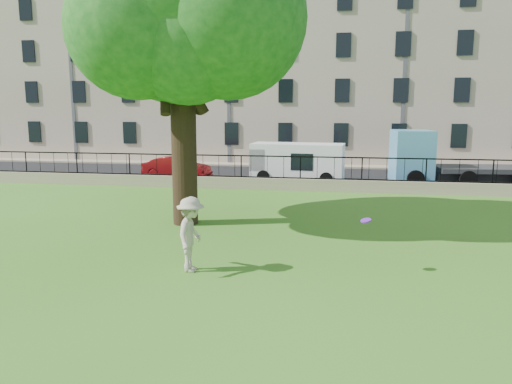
% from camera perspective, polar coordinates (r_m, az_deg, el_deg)
% --- Properties ---
extents(ground, '(120.00, 120.00, 0.00)m').
position_cam_1_polar(ground, '(13.44, 0.84, -8.36)').
color(ground, '#3B6D1A').
rests_on(ground, ground).
extents(retaining_wall, '(50.00, 0.40, 0.60)m').
position_cam_1_polar(retaining_wall, '(25.00, 5.06, 0.85)').
color(retaining_wall, gray).
rests_on(retaining_wall, ground).
extents(iron_railing, '(50.00, 0.05, 1.13)m').
position_cam_1_polar(iron_railing, '(24.88, 5.09, 2.79)').
color(iron_railing, black).
rests_on(iron_railing, retaining_wall).
extents(street, '(60.00, 9.00, 0.01)m').
position_cam_1_polar(street, '(29.68, 5.79, 1.69)').
color(street, black).
rests_on(street, ground).
extents(sidewalk, '(60.00, 1.40, 0.12)m').
position_cam_1_polar(sidewalk, '(34.82, 6.38, 2.98)').
color(sidewalk, gray).
rests_on(sidewalk, ground).
extents(building_row, '(56.40, 10.40, 13.80)m').
position_cam_1_polar(building_row, '(40.32, 7.06, 13.66)').
color(building_row, '#C1AE99').
rests_on(building_row, ground).
extents(tree, '(8.66, 6.90, 11.08)m').
position_cam_1_polar(tree, '(18.14, -8.97, 20.16)').
color(tree, black).
rests_on(tree, ground).
extents(man, '(0.74, 1.26, 1.93)m').
position_cam_1_polar(man, '(12.84, -7.44, -4.82)').
color(man, '#B9AE96').
rests_on(man, ground).
extents(frisbee, '(0.33, 0.34, 0.12)m').
position_cam_1_polar(frisbee, '(12.85, 12.45, -3.19)').
color(frisbee, purple).
extents(red_sedan, '(4.06, 1.85, 1.29)m').
position_cam_1_polar(red_sedan, '(29.14, -9.03, 2.73)').
color(red_sedan, maroon).
rests_on(red_sedan, street).
extents(white_van, '(5.20, 2.38, 2.12)m').
position_cam_1_polar(white_van, '(27.91, 4.76, 3.37)').
color(white_van, white).
rests_on(white_van, street).
extents(blue_truck, '(7.09, 3.04, 2.90)m').
position_cam_1_polar(blue_truck, '(28.83, 22.11, 3.66)').
color(blue_truck, '#5CA5D8').
rests_on(blue_truck, street).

